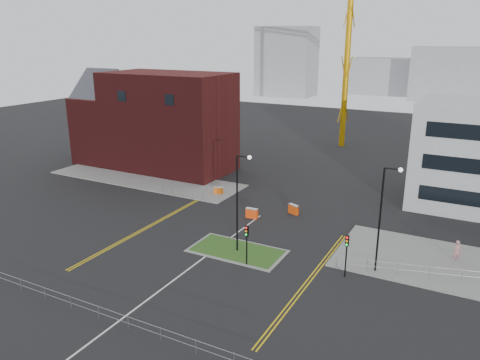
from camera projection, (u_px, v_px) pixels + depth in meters
name	position (u px, v px, depth m)	size (l,w,h in m)	color
ground	(167.00, 285.00, 36.86)	(200.00, 200.00, 0.00)	black
pavement_left	(145.00, 179.00, 64.40)	(28.00, 8.00, 0.12)	slate
island_kerb	(237.00, 251.00, 42.71)	(8.60, 4.60, 0.08)	slate
grass_island	(237.00, 251.00, 42.70)	(8.00, 4.00, 0.12)	#29541C
brick_building	(152.00, 121.00, 68.80)	(24.20, 10.07, 14.24)	#3F0F10
streetlamp_island	(239.00, 196.00, 41.03)	(1.46, 0.36, 9.18)	black
streetlamp_right_near	(383.00, 211.00, 37.33)	(1.46, 0.36, 9.18)	black
traffic_light_island	(247.00, 238.00, 39.36)	(0.28, 0.33, 3.65)	black
traffic_light_right	(347.00, 248.00, 37.46)	(0.28, 0.33, 3.65)	black
railing_front	(113.00, 315.00, 31.57)	(24.05, 0.05, 1.10)	gray
railing_left	(182.00, 192.00, 56.78)	(6.05, 0.05, 1.10)	gray
railing_right	(463.00, 273.00, 37.14)	(19.05, 5.05, 1.10)	gray
centre_line	(181.00, 274.00, 38.55)	(0.15, 30.00, 0.01)	silver
yellow_left_a	(155.00, 222.00, 49.34)	(0.12, 24.00, 0.01)	gold
yellow_left_b	(157.00, 223.00, 49.21)	(0.12, 24.00, 0.01)	gold
yellow_right_a	(307.00, 280.00, 37.66)	(0.12, 20.00, 0.01)	gold
yellow_right_b	(311.00, 281.00, 37.53)	(0.12, 20.00, 0.01)	gold
skyline_a	(287.00, 62.00, 152.89)	(18.00, 12.00, 22.00)	gray
skyline_b	(454.00, 74.00, 139.76)	(24.00, 12.00, 16.00)	gray
skyline_d	(397.00, 77.00, 156.86)	(30.00, 12.00, 12.00)	gray
pedestrian	(457.00, 251.00, 40.50)	(0.72, 0.47, 1.96)	#BC797D
barrier_left	(219.00, 191.00, 57.96)	(1.20, 0.79, 0.96)	orange
barrier_mid	(294.00, 209.00, 51.61)	(1.33, 0.89, 1.07)	#DE450C
barrier_right	(252.00, 213.00, 50.43)	(1.32, 0.48, 1.10)	#FF440E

